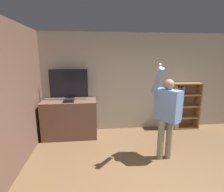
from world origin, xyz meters
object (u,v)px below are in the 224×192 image
Objects in this scene: game_console at (69,100)px; person at (167,112)px; television at (69,84)px; bookshelf at (182,106)px.

person is at bearing -28.87° from game_console.
bookshelf is (3.18, 0.10, -0.71)m from television.
person is at bearing -33.78° from television.
person reaches higher than television.
person is (-1.13, -1.47, 0.34)m from bookshelf.
television is 0.71× the size of bookshelf.
game_console is at bearing -152.60° from person.
television is at bearing -178.22° from bookshelf.
person is (2.03, -1.12, -0.00)m from game_console.
bookshelf is at bearing 108.85° from person.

